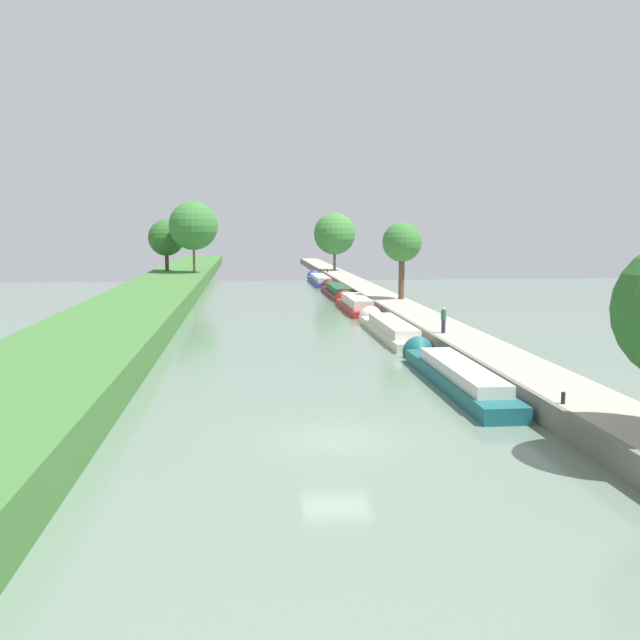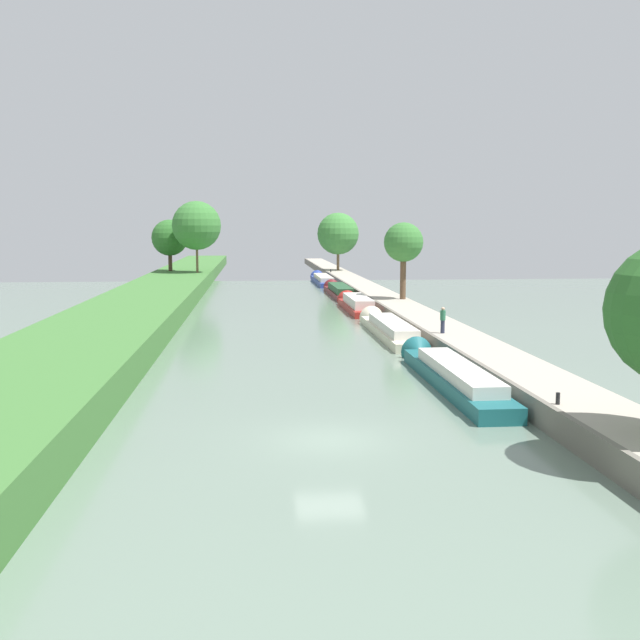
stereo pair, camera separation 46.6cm
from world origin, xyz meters
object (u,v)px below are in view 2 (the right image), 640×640
object	(u,v)px
narrowboat_blue	(322,280)
narrowboat_red	(356,304)
mooring_bollard_near	(558,398)
narrowboat_teal	(450,374)
narrowboat_maroon	(339,291)
mooring_bollard_far	(331,271)
narrowboat_cream	(388,328)
person_walking	(443,319)

from	to	relation	value
narrowboat_blue	narrowboat_red	bearing A→B (deg)	-89.91
narrowboat_blue	mooring_bollard_near	world-z (taller)	mooring_bollard_near
narrowboat_teal	narrowboat_blue	size ratio (longest dim) A/B	0.89
narrowboat_teal	narrowboat_blue	world-z (taller)	narrowboat_blue
mooring_bollard_near	narrowboat_red	bearing A→B (deg)	92.64
narrowboat_maroon	mooring_bollard_far	size ratio (longest dim) A/B	35.40
narrowboat_cream	person_walking	xyz separation A→B (m)	(2.23, -6.64, 1.43)
narrowboat_maroon	person_walking	bearing A→B (deg)	-86.64
narrowboat_teal	mooring_bollard_far	world-z (taller)	mooring_bollard_far
person_walking	mooring_bollard_far	xyz separation A→B (m)	(-0.44, 62.91, -0.65)
narrowboat_cream	mooring_bollard_far	xyz separation A→B (m)	(1.79, 56.27, 0.78)
narrowboat_maroon	mooring_bollard_near	distance (m)	56.27
narrowboat_red	person_walking	bearing A→B (deg)	-84.06
mooring_bollard_far	person_walking	bearing A→B (deg)	-89.60
narrowboat_red	narrowboat_cream	bearing A→B (deg)	-89.60
narrowboat_red	narrowboat_blue	world-z (taller)	narrowboat_red
narrowboat_cream	narrowboat_blue	distance (m)	48.98
narrowboat_cream	mooring_bollard_far	distance (m)	56.30
narrowboat_maroon	person_walking	world-z (taller)	person_walking
mooring_bollard_far	narrowboat_red	bearing A→B (deg)	-92.70
narrowboat_blue	person_walking	size ratio (longest dim) A/B	10.34
narrowboat_teal	narrowboat_maroon	distance (m)	47.69
narrowboat_cream	person_walking	size ratio (longest dim) A/B	9.41
narrowboat_red	mooring_bollard_near	distance (m)	41.25
mooring_bollard_near	person_walking	bearing A→B (deg)	88.64
narrowboat_red	mooring_bollard_near	bearing A→B (deg)	-87.36
narrowboat_cream	mooring_bollard_near	distance (m)	25.37
person_walking	mooring_bollard_far	distance (m)	62.91
narrowboat_teal	narrowboat_cream	xyz separation A→B (m)	(0.02, 16.74, -0.04)
narrowboat_maroon	narrowboat_blue	distance (m)	18.04
narrowboat_maroon	narrowboat_red	bearing A→B (deg)	-90.52
person_walking	mooring_bollard_near	distance (m)	18.67
narrowboat_teal	person_walking	size ratio (longest dim) A/B	9.16
narrowboat_teal	mooring_bollard_far	xyz separation A→B (m)	(1.82, 73.01, 0.74)
narrowboat_blue	person_walking	xyz separation A→B (m)	(2.39, -55.62, 1.43)
narrowboat_teal	narrowboat_cream	bearing A→B (deg)	89.92
person_walking	narrowboat_maroon	bearing A→B (deg)	93.36
narrowboat_maroon	person_walking	xyz separation A→B (m)	(2.21, -37.59, 1.41)
narrowboat_teal	mooring_bollard_far	bearing A→B (deg)	88.58
mooring_bollard_near	mooring_bollard_far	world-z (taller)	same
narrowboat_teal	mooring_bollard_far	size ratio (longest dim) A/B	33.79
narrowboat_blue	mooring_bollard_near	bearing A→B (deg)	-88.49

